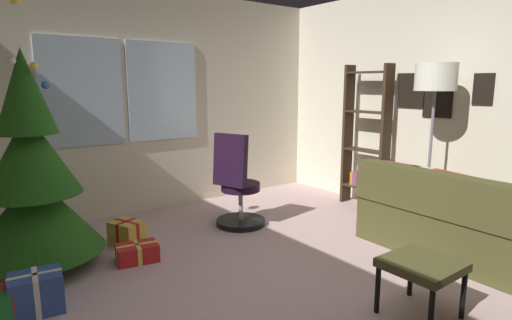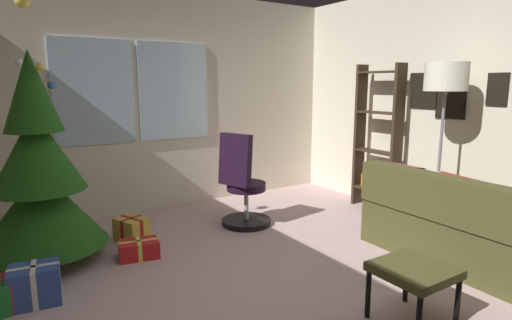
% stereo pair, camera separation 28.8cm
% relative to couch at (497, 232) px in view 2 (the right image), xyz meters
% --- Properties ---
extents(ground_plane, '(4.83, 5.36, 0.10)m').
position_rel_couch_xyz_m(ground_plane, '(-1.79, 0.58, -0.35)').
color(ground_plane, '#C3A2A0').
extents(wall_back_with_windows, '(4.83, 0.12, 2.72)m').
position_rel_couch_xyz_m(wall_back_with_windows, '(-1.81, 3.31, 1.07)').
color(wall_back_with_windows, beige).
rests_on(wall_back_with_windows, ground_plane).
extents(wall_right_with_frames, '(0.12, 5.36, 2.72)m').
position_rel_couch_xyz_m(wall_right_with_frames, '(0.67, 0.59, 1.06)').
color(wall_right_with_frames, beige).
rests_on(wall_right_with_frames, ground_plane).
extents(couch, '(1.68, 1.93, 0.82)m').
position_rel_couch_xyz_m(couch, '(0.00, 0.00, 0.00)').
color(couch, '#464421').
rests_on(couch, ground_plane).
extents(footstool, '(0.46, 0.46, 0.40)m').
position_rel_couch_xyz_m(footstool, '(-1.40, -0.19, 0.05)').
color(footstool, '#464421').
rests_on(footstool, ground_plane).
extents(holiday_tree, '(1.08, 1.08, 2.31)m').
position_rel_couch_xyz_m(holiday_tree, '(-3.35, 2.21, 0.48)').
color(holiday_tree, '#4C331E').
rests_on(holiday_tree, ground_plane).
extents(gift_box_red, '(0.39, 0.30, 0.17)m').
position_rel_couch_xyz_m(gift_box_red, '(-2.62, 1.86, -0.22)').
color(gift_box_red, red).
rests_on(gift_box_red, ground_plane).
extents(gift_box_green, '(0.29, 0.28, 0.24)m').
position_rel_couch_xyz_m(gift_box_green, '(-3.67, 1.46, -0.18)').
color(gift_box_green, '#1E722D').
rests_on(gift_box_green, ground_plane).
extents(gift_box_gold, '(0.34, 0.38, 0.25)m').
position_rel_couch_xyz_m(gift_box_gold, '(-2.56, 2.30, -0.18)').
color(gift_box_gold, gold).
rests_on(gift_box_gold, ground_plane).
extents(gift_box_blue, '(0.37, 0.30, 0.29)m').
position_rel_couch_xyz_m(gift_box_blue, '(-3.51, 1.46, -0.16)').
color(gift_box_blue, '#2D4C99').
rests_on(gift_box_blue, ground_plane).
extents(office_chair, '(0.58, 0.56, 1.06)m').
position_rel_couch_xyz_m(office_chair, '(-1.36, 2.09, 0.11)').
color(office_chair, black).
rests_on(office_chair, ground_plane).
extents(bookshelf, '(0.18, 0.64, 1.83)m').
position_rel_couch_xyz_m(bookshelf, '(0.41, 1.74, 0.51)').
color(bookshelf, '#342619').
rests_on(bookshelf, ground_plane).
extents(floor_lamp, '(0.41, 0.41, 1.80)m').
position_rel_couch_xyz_m(floor_lamp, '(0.17, 0.72, 1.26)').
color(floor_lamp, slate).
rests_on(floor_lamp, ground_plane).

